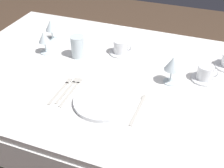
# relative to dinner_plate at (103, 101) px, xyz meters

# --- Properties ---
(ground_plane) EXTENTS (6.00, 6.00, 0.00)m
(ground_plane) POSITION_rel_dinner_plate_xyz_m (0.01, 0.23, -0.75)
(ground_plane) COLOR #4C3828
(dining_table) EXTENTS (1.80, 1.11, 0.74)m
(dining_table) POSITION_rel_dinner_plate_xyz_m (0.01, 0.23, -0.09)
(dining_table) COLOR white
(dining_table) RESTS_ON ground
(dinner_plate) EXTENTS (0.26, 0.26, 0.02)m
(dinner_plate) POSITION_rel_dinner_plate_xyz_m (0.00, 0.00, 0.00)
(dinner_plate) COLOR white
(dinner_plate) RESTS_ON dining_table
(fork_outer) EXTENTS (0.02, 0.22, 0.00)m
(fork_outer) POSITION_rel_dinner_plate_xyz_m (-0.17, 0.03, -0.01)
(fork_outer) COLOR beige
(fork_outer) RESTS_ON dining_table
(fork_inner) EXTENTS (0.02, 0.21, 0.00)m
(fork_inner) POSITION_rel_dinner_plate_xyz_m (-0.19, 0.03, -0.01)
(fork_inner) COLOR beige
(fork_inner) RESTS_ON dining_table
(fork_salad) EXTENTS (0.02, 0.21, 0.00)m
(fork_salad) POSITION_rel_dinner_plate_xyz_m (-0.22, 0.02, -0.01)
(fork_salad) COLOR beige
(fork_salad) RESTS_ON dining_table
(spoon_soup) EXTENTS (0.03, 0.21, 0.01)m
(spoon_soup) POSITION_rel_dinner_plate_xyz_m (0.16, 0.04, -0.01)
(spoon_soup) COLOR beige
(spoon_soup) RESTS_ON dining_table
(saucer_right) EXTENTS (0.12, 0.12, 0.01)m
(saucer_right) POSITION_rel_dinner_plate_xyz_m (0.40, 0.34, -0.00)
(saucer_right) COLOR white
(saucer_right) RESTS_ON dining_table
(coffee_cup_right) EXTENTS (0.10, 0.08, 0.07)m
(coffee_cup_right) POSITION_rel_dinner_plate_xyz_m (0.41, 0.34, 0.04)
(coffee_cup_right) COLOR white
(coffee_cup_right) RESTS_ON saucer_right
(saucer_far) EXTENTS (0.12, 0.12, 0.01)m
(saucer_far) POSITION_rel_dinner_plate_xyz_m (-0.06, 0.43, -0.00)
(saucer_far) COLOR white
(saucer_far) RESTS_ON dining_table
(coffee_cup_far) EXTENTS (0.11, 0.08, 0.07)m
(coffee_cup_far) POSITION_rel_dinner_plate_xyz_m (-0.06, 0.43, 0.04)
(coffee_cup_far) COLOR white
(coffee_cup_far) RESTS_ON saucer_far
(wine_glass_centre) EXTENTS (0.08, 0.08, 0.14)m
(wine_glass_centre) POSITION_rel_dinner_plate_xyz_m (0.25, 0.26, 0.09)
(wine_glass_centre) COLOR silver
(wine_glass_centre) RESTS_ON dining_table
(wine_glass_left) EXTENTS (0.07, 0.07, 0.13)m
(wine_glass_left) POSITION_rel_dinner_plate_xyz_m (-0.46, 0.30, 0.08)
(wine_glass_left) COLOR silver
(wine_glass_left) RESTS_ON dining_table
(wine_glass_right) EXTENTS (0.07, 0.07, 0.13)m
(wine_glass_right) POSITION_rel_dinner_plate_xyz_m (-0.51, 0.45, 0.08)
(wine_glass_right) COLOR silver
(wine_glass_right) RESTS_ON dining_table
(drink_tumbler) EXTENTS (0.07, 0.07, 0.12)m
(drink_tumbler) POSITION_rel_dinner_plate_xyz_m (-0.27, 0.32, 0.05)
(drink_tumbler) COLOR silver
(drink_tumbler) RESTS_ON dining_table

